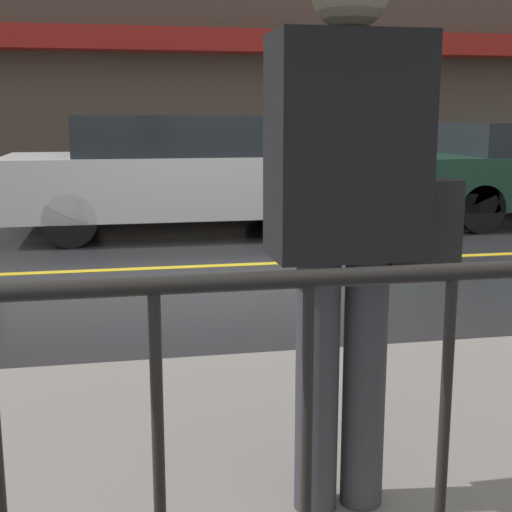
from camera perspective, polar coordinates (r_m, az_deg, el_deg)
ground_plane at (r=7.01m, az=-3.19°, el=-0.80°), size 80.00×80.00×0.00m
sidewalk_near at (r=2.92m, az=9.44°, el=-17.34°), size 28.00×2.75×0.14m
sidewalk_far at (r=10.95m, az=-6.14°, el=3.90°), size 28.00×2.03×0.14m
lane_marking at (r=7.01m, az=-3.19°, el=-0.76°), size 25.20×0.12×0.01m
building_storefront at (r=12.07m, az=-6.94°, el=17.78°), size 28.00×0.85×5.73m
car_white at (r=8.96m, az=-6.49°, el=6.58°), size 4.15×1.77×1.45m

